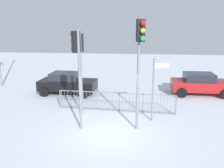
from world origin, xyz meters
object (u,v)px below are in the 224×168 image
(traffic_light_rear_left, at_px, (81,54))
(direction_sign_post, at_px, (154,87))
(traffic_light_mid_left, at_px, (140,50))
(traffic_light_foreground_left, at_px, (77,57))
(car_black_near, at_px, (67,83))
(car_red_trailing, at_px, (200,84))

(traffic_light_rear_left, bearing_deg, direction_sign_post, -21.09)
(traffic_light_rear_left, bearing_deg, traffic_light_mid_left, -43.25)
(traffic_light_foreground_left, xyz_separation_m, direction_sign_post, (3.40, 1.28, -1.53))
(traffic_light_mid_left, distance_m, traffic_light_foreground_left, 2.68)
(car_black_near, bearing_deg, car_red_trailing, 7.11)
(car_red_trailing, bearing_deg, traffic_light_mid_left, -123.97)
(traffic_light_mid_left, bearing_deg, car_black_near, -68.32)
(traffic_light_rear_left, bearing_deg, car_black_near, 108.00)
(direction_sign_post, relative_size, car_black_near, 0.80)
(traffic_light_foreground_left, relative_size, car_black_near, 1.15)
(direction_sign_post, distance_m, car_red_trailing, 6.06)
(traffic_light_rear_left, bearing_deg, car_red_trailing, 20.55)
(traffic_light_mid_left, height_order, car_black_near, traffic_light_mid_left)
(traffic_light_foreground_left, xyz_separation_m, car_black_near, (-2.16, 5.40, -2.49))
(traffic_light_mid_left, height_order, traffic_light_rear_left, traffic_light_mid_left)
(direction_sign_post, bearing_deg, car_black_near, 123.75)
(traffic_light_mid_left, relative_size, traffic_light_rear_left, 1.15)
(traffic_light_mid_left, distance_m, car_red_trailing, 7.93)
(traffic_light_mid_left, xyz_separation_m, direction_sign_post, (0.74, 1.22, -1.86))
(traffic_light_foreground_left, relative_size, car_red_trailing, 1.16)
(car_red_trailing, height_order, car_black_near, same)
(traffic_light_rear_left, distance_m, car_black_near, 4.54)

